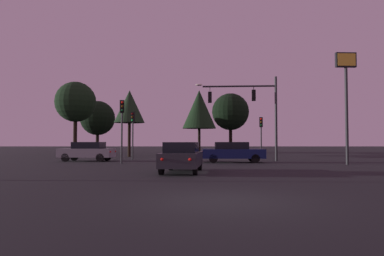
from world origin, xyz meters
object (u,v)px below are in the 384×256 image
object	(u,v)px
car_nearside_lane	(181,157)
tree_behind_sign	(74,102)
store_sign_illuminated	(345,83)
traffic_light_median	(260,129)
tree_lot_edge	(128,107)
car_crossing_left	(86,151)
tree_right_cluster	(96,118)
car_crossing_right	(231,152)
tree_center_horizon	(229,112)
traffic_light_corner_left	(131,126)
tree_left_far	(198,109)
traffic_signal_mast_arm	(251,104)
traffic_light_corner_right	(121,119)

from	to	relation	value
car_nearside_lane	tree_behind_sign	bearing A→B (deg)	119.91
store_sign_illuminated	traffic_light_median	bearing A→B (deg)	117.07
traffic_light_median	tree_lot_edge	distance (m)	13.49
car_crossing_left	tree_right_cluster	xyz separation A→B (m)	(-5.32, 22.75, 4.16)
car_crossing_right	tree_center_horizon	xyz separation A→B (m)	(2.60, 25.19, 5.12)
tree_right_cluster	tree_lot_edge	size ratio (longest dim) A/B	1.09
car_nearside_lane	car_crossing_right	bearing A→B (deg)	67.58
traffic_light_corner_left	tree_left_far	xyz separation A→B (m)	(5.97, 15.27, 2.80)
car_crossing_right	tree_behind_sign	bearing A→B (deg)	140.27
traffic_signal_mast_arm	car_crossing_right	xyz separation A→B (m)	(-1.84, -2.03, -3.77)
tree_left_far	tree_lot_edge	world-z (taller)	tree_left_far
tree_lot_edge	car_nearside_lane	bearing A→B (deg)	-72.03
car_crossing_right	tree_center_horizon	bearing A→B (deg)	84.11
traffic_light_corner_right	traffic_light_median	distance (m)	13.23
car_crossing_left	car_crossing_right	xyz separation A→B (m)	(11.37, -1.75, 0.00)
car_crossing_left	store_sign_illuminated	world-z (taller)	store_sign_illuminated
traffic_light_median	tree_behind_sign	world-z (taller)	tree_behind_sign
store_sign_illuminated	tree_lot_edge	distance (m)	20.78
car_nearside_lane	tree_lot_edge	bearing A→B (deg)	107.97
traffic_light_median	tree_left_far	xyz separation A→B (m)	(-5.34, 13.31, 3.02)
tree_behind_sign	tree_center_horizon	world-z (taller)	tree_center_horizon
tree_left_far	tree_center_horizon	world-z (taller)	tree_center_horizon
tree_center_horizon	tree_right_cluster	distance (m)	19.32
car_crossing_right	tree_lot_edge	size ratio (longest dim) A/B	0.69
tree_left_far	traffic_light_median	bearing A→B (deg)	-68.15
traffic_light_corner_right	car_crossing_right	xyz separation A→B (m)	(8.02, 1.38, -2.38)
traffic_light_median	tree_right_cluster	bearing A→B (deg)	136.45
car_nearside_lane	car_crossing_left	xyz separation A→B (m)	(-7.82, 10.34, -0.00)
traffic_light_corner_right	store_sign_illuminated	world-z (taller)	store_sign_illuminated
traffic_signal_mast_arm	store_sign_illuminated	distance (m)	7.30
traffic_light_corner_left	car_nearside_lane	xyz separation A→B (m)	(4.54, -12.21, -2.11)
traffic_light_median	tree_left_far	bearing A→B (deg)	111.85
car_crossing_left	tree_center_horizon	size ratio (longest dim) A/B	0.51
traffic_signal_mast_arm	traffic_light_corner_right	world-z (taller)	traffic_signal_mast_arm
store_sign_illuminated	tree_left_far	xyz separation A→B (m)	(-9.52, 21.49, 0.19)
car_crossing_left	traffic_light_median	bearing A→B (deg)	14.70
tree_center_horizon	tree_lot_edge	size ratio (longest dim) A/B	1.27
car_crossing_left	car_crossing_right	bearing A→B (deg)	-8.74
tree_behind_sign	tree_right_cluster	bearing A→B (deg)	92.21
store_sign_illuminated	tree_lot_edge	bearing A→B (deg)	144.12
traffic_light_corner_left	tree_right_cluster	distance (m)	22.67
car_nearside_lane	tree_left_far	world-z (taller)	tree_left_far
car_crossing_left	tree_center_horizon	distance (m)	27.76
car_crossing_left	tree_behind_sign	world-z (taller)	tree_behind_sign
tree_right_cluster	traffic_light_corner_right	bearing A→B (deg)	-71.48
tree_behind_sign	tree_lot_edge	world-z (taller)	tree_behind_sign
traffic_light_median	car_crossing_left	xyz separation A→B (m)	(-14.59, -3.83, -1.89)
traffic_signal_mast_arm	traffic_light_corner_right	xyz separation A→B (m)	(-9.85, -3.41, -1.40)
tree_behind_sign	tree_lot_edge	xyz separation A→B (m)	(6.83, -3.94, -0.93)
car_nearside_lane	tree_behind_sign	xyz separation A→B (m)	(-12.72, 22.11, 5.24)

